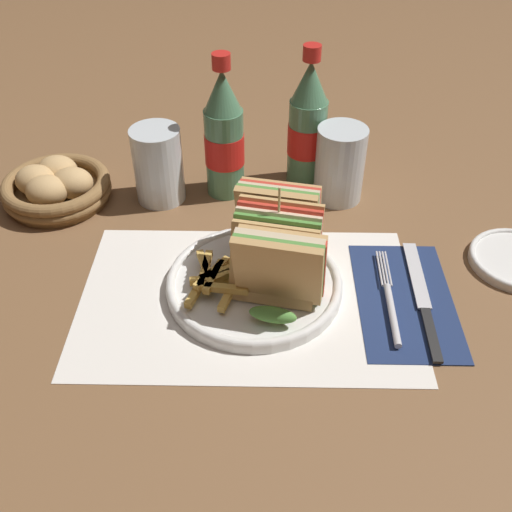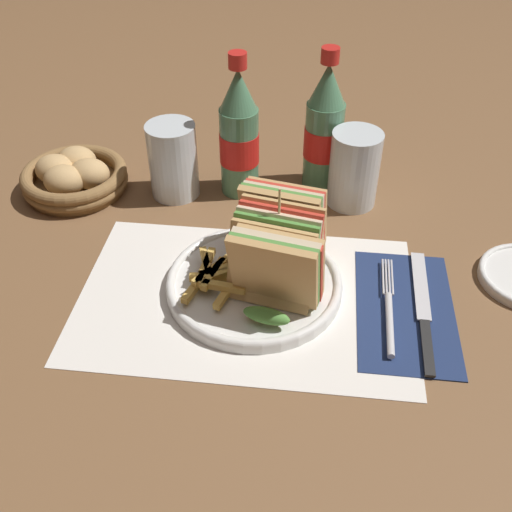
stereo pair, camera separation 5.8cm
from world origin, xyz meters
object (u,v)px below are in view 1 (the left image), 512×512
club_sandwich (280,245)px  bread_basket (57,186)px  coke_bottle_near (225,137)px  glass_far (160,169)px  fork (392,304)px  glass_near (341,164)px  plate_main (256,283)px  knife (424,298)px  coke_bottle_far (309,127)px

club_sandwich → bread_basket: (-0.34, 0.19, -0.04)m
coke_bottle_near → glass_far: 0.11m
fork → glass_near: bearing=101.6°
glass_near → plate_main: bearing=-120.2°
club_sandwich → knife: 0.20m
glass_near → bread_basket: size_ratio=0.71×
club_sandwich → glass_far: size_ratio=1.74×
fork → plate_main: bearing=170.1°
knife → glass_far: bearing=149.2°
fork → glass_far: size_ratio=1.47×
glass_near → bread_basket: bearing=-177.7°
coke_bottle_near → club_sandwich: bearing=-70.4°
plate_main → fork: (0.17, -0.03, -0.00)m
knife → coke_bottle_far: (-0.14, 0.29, 0.09)m
coke_bottle_near → bread_basket: coke_bottle_near is taller
coke_bottle_far → glass_far: bearing=-166.6°
club_sandwich → bread_basket: size_ratio=1.24×
coke_bottle_far → bread_basket: 0.40m
glass_far → bread_basket: 0.16m
glass_far → fork: bearing=-37.2°
plate_main → fork: size_ratio=1.32×
glass_far → bread_basket: (-0.16, -0.01, -0.03)m
knife → coke_bottle_far: bearing=117.2°
plate_main → bread_basket: (-0.31, 0.20, 0.02)m
fork → bread_basket: 0.54m
plate_main → knife: (0.22, -0.02, -0.00)m
knife → coke_bottle_near: bearing=137.9°
coke_bottle_near → glass_far: bearing=-168.2°
club_sandwich → glass_near: 0.23m
fork → club_sandwich: bearing=165.2°
glass_far → bread_basket: size_ratio=0.71×
coke_bottle_near → coke_bottle_far: same height
plate_main → coke_bottle_far: (0.08, 0.27, 0.09)m
bread_basket → glass_far: bearing=3.6°
coke_bottle_near → glass_far: coke_bottle_near is taller
club_sandwich → glass_near: bearing=65.4°
knife → coke_bottle_far: size_ratio=0.97×
plate_main → glass_far: (-0.15, 0.21, 0.04)m
club_sandwich → glass_far: 0.27m
knife → club_sandwich: bearing=173.0°
club_sandwich → fork: (0.14, -0.04, -0.06)m
fork → coke_bottle_far: 0.33m
knife → coke_bottle_near: coke_bottle_near is taller
coke_bottle_near → glass_near: 0.18m
coke_bottle_far → fork: bearing=-72.4°
glass_near → glass_far: (-0.28, -0.01, -0.01)m
glass_far → bread_basket: glass_far is taller
coke_bottle_near → bread_basket: size_ratio=1.35×
plate_main → coke_bottle_far: bearing=73.7°
plate_main → glass_near: glass_near is taller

